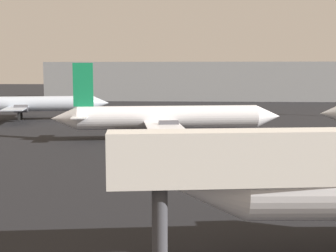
{
  "coord_description": "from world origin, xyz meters",
  "views": [
    {
      "loc": [
        0.53,
        -8.75,
        8.68
      ],
      "look_at": [
        -2.45,
        37.18,
        3.07
      ],
      "focal_mm": 47.69,
      "sensor_mm": 36.0,
      "label": 1
    }
  ],
  "objects_px": {
    "airplane_far_left": "(167,117)",
    "jet_bridge": "(322,159)",
    "airplane_far_right": "(25,104)",
    "baggage_cart": "(301,174)"
  },
  "relations": [
    {
      "from": "jet_bridge",
      "to": "baggage_cart",
      "type": "bearing_deg",
      "value": 71.95
    },
    {
      "from": "airplane_far_right",
      "to": "jet_bridge",
      "type": "bearing_deg",
      "value": -71.68
    },
    {
      "from": "jet_bridge",
      "to": "baggage_cart",
      "type": "height_order",
      "value": "jet_bridge"
    },
    {
      "from": "airplane_far_left",
      "to": "jet_bridge",
      "type": "relative_size",
      "value": 1.69
    },
    {
      "from": "airplane_far_left",
      "to": "jet_bridge",
      "type": "distance_m",
      "value": 37.89
    },
    {
      "from": "airplane_far_left",
      "to": "jet_bridge",
      "type": "bearing_deg",
      "value": -85.36
    },
    {
      "from": "baggage_cart",
      "to": "airplane_far_right",
      "type": "bearing_deg",
      "value": -153.43
    },
    {
      "from": "baggage_cart",
      "to": "airplane_far_left",
      "type": "bearing_deg",
      "value": -166.71
    },
    {
      "from": "airplane_far_right",
      "to": "jet_bridge",
      "type": "xyz_separation_m",
      "value": [
        36.39,
        -57.91,
        1.85
      ]
    },
    {
      "from": "airplane_far_left",
      "to": "airplane_far_right",
      "type": "xyz_separation_m",
      "value": [
        -26.91,
        21.28,
        0.08
      ]
    }
  ]
}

